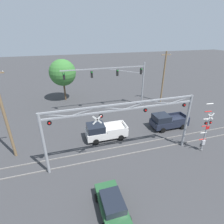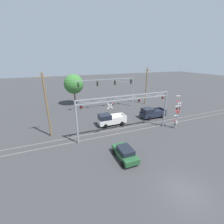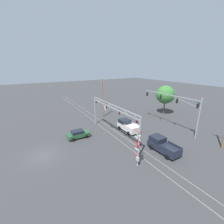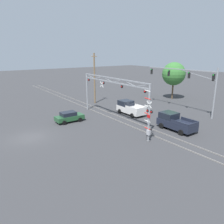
% 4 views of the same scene
% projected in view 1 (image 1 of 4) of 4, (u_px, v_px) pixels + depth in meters
% --- Properties ---
extents(rail_track_near, '(80.00, 0.08, 0.10)m').
position_uv_depth(rail_track_near, '(122.00, 155.00, 18.43)').
color(rail_track_near, gray).
rests_on(rail_track_near, ground_plane).
extents(rail_track_far, '(80.00, 0.08, 0.10)m').
position_uv_depth(rail_track_far, '(117.00, 147.00, 19.68)').
color(rail_track_far, gray).
rests_on(rail_track_far, ground_plane).
extents(crossing_gantry, '(14.77, 0.29, 6.11)m').
position_uv_depth(crossing_gantry, '(124.00, 121.00, 16.36)').
color(crossing_gantry, gray).
rests_on(crossing_gantry, ground_plane).
extents(crossing_signal_mast, '(1.28, 0.35, 5.65)m').
position_uv_depth(crossing_signal_mast, '(205.00, 133.00, 18.34)').
color(crossing_signal_mast, gray).
rests_on(crossing_signal_mast, ground_plane).
extents(traffic_signal_span, '(13.32, 0.39, 7.39)m').
position_uv_depth(traffic_signal_span, '(122.00, 77.00, 27.80)').
color(traffic_signal_span, gray).
rests_on(traffic_signal_span, ground_plane).
extents(pickup_truck_lead, '(4.92, 2.33, 2.02)m').
position_uv_depth(pickup_truck_lead, '(104.00, 131.00, 21.07)').
color(pickup_truck_lead, silver).
rests_on(pickup_truck_lead, ground_plane).
extents(pickup_truck_following, '(4.88, 2.33, 2.02)m').
position_uv_depth(pickup_truck_following, '(167.00, 121.00, 23.42)').
color(pickup_truck_following, '#1E2333').
rests_on(pickup_truck_following, ground_plane).
extents(sedan_waiting, '(1.98, 3.93, 1.45)m').
position_uv_depth(sedan_waiting, '(112.00, 205.00, 12.45)').
color(sedan_waiting, '#23512D').
rests_on(sedan_waiting, ground_plane).
extents(utility_pole_left, '(1.80, 0.28, 9.33)m').
position_uv_depth(utility_pole_left, '(4.00, 115.00, 16.44)').
color(utility_pole_left, brown).
rests_on(utility_pole_left, ground_plane).
extents(utility_pole_right, '(1.80, 0.28, 8.93)m').
position_uv_depth(utility_pole_right, '(163.00, 77.00, 30.57)').
color(utility_pole_right, brown).
rests_on(utility_pole_right, ground_plane).
extents(background_tree_beyond_span, '(4.69, 4.69, 7.54)m').
position_uv_depth(background_tree_beyond_span, '(63.00, 73.00, 31.06)').
color(background_tree_beyond_span, brown).
rests_on(background_tree_beyond_span, ground_plane).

